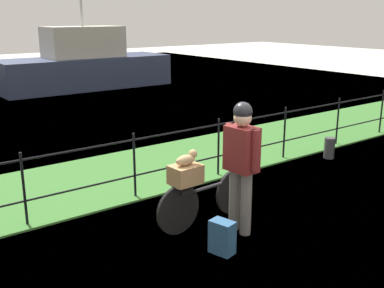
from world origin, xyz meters
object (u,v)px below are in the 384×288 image
(mooring_bollard, at_px, (329,148))
(terrier_dog, at_px, (187,159))
(wooden_crate, at_px, (185,174))
(moored_boat_near, at_px, (85,66))
(cyclist_person, at_px, (241,156))
(bicycle_main, at_px, (206,199))
(backpack_on_paving, at_px, (222,237))

(mooring_bollard, bearing_deg, terrier_dog, -167.98)
(wooden_crate, distance_m, terrier_dog, 0.20)
(terrier_dog, bearing_deg, moored_boat_near, 71.14)
(cyclist_person, bearing_deg, moored_boat_near, 73.93)
(cyclist_person, bearing_deg, bicycle_main, 113.31)
(cyclist_person, height_order, moored_boat_near, moored_boat_near)
(bicycle_main, distance_m, moored_boat_near, 12.53)
(mooring_bollard, height_order, moored_boat_near, moored_boat_near)
(terrier_dog, height_order, cyclist_person, cyclist_person)
(terrier_dog, relative_size, mooring_bollard, 0.79)
(wooden_crate, relative_size, mooring_bollard, 0.94)
(cyclist_person, relative_size, mooring_bollard, 4.16)
(bicycle_main, distance_m, mooring_bollard, 3.81)
(cyclist_person, bearing_deg, terrier_dog, 140.68)
(wooden_crate, xyz_separation_m, cyclist_person, (0.54, -0.42, 0.24))
(cyclist_person, relative_size, moored_boat_near, 0.27)
(backpack_on_paving, bearing_deg, wooden_crate, -14.31)
(wooden_crate, bearing_deg, moored_boat_near, 71.03)
(terrier_dog, xyz_separation_m, moored_boat_near, (4.09, 11.96, -0.13))
(backpack_on_paving, bearing_deg, mooring_bollard, -82.69)
(backpack_on_paving, relative_size, mooring_bollard, 0.99)
(cyclist_person, relative_size, backpack_on_paving, 4.21)
(terrier_dog, distance_m, mooring_bollard, 4.20)
(bicycle_main, xyz_separation_m, terrier_dog, (-0.33, -0.02, 0.62))
(wooden_crate, height_order, moored_boat_near, moored_boat_near)
(bicycle_main, distance_m, wooden_crate, 0.55)
(moored_boat_near, bearing_deg, wooden_crate, -108.97)
(wooden_crate, relative_size, terrier_dog, 1.20)
(moored_boat_near, bearing_deg, bicycle_main, -107.46)
(wooden_crate, height_order, terrier_dog, terrier_dog)
(bicycle_main, bearing_deg, mooring_bollard, 12.81)
(backpack_on_paving, bearing_deg, bicycle_main, -39.81)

